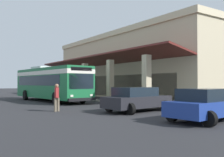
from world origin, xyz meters
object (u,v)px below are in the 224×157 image
Objects in this scene: transit_bus at (50,82)px; pedestrian at (57,96)px; potted_palm at (60,91)px; parked_sedan_blue at (208,104)px; parked_sedan_charcoal at (137,99)px.

transit_bus is 9.07m from pedestrian.
pedestrian is (8.58, -2.77, -0.92)m from transit_bus.
transit_bus is 4.38× the size of potted_palm.
parked_sedan_blue is at bearing -8.15° from potted_palm.
potted_palm is (-26.73, 3.83, -0.17)m from parked_sedan_blue.
parked_sedan_charcoal is 1.76× the size of potted_palm.
potted_palm is (-22.04, 4.08, -0.17)m from parked_sedan_charcoal.
pedestrian is at bearing -17.89° from transit_bus.
pedestrian reaches higher than parked_sedan_blue.
transit_bus is 16.15m from parked_sedan_blue.
transit_bus is 11.47m from parked_sedan_charcoal.
transit_bus reaches higher than potted_palm.
parked_sedan_blue is 27.01m from potted_palm.
transit_bus is 12.01m from potted_palm.
parked_sedan_charcoal is 4.87m from pedestrian.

